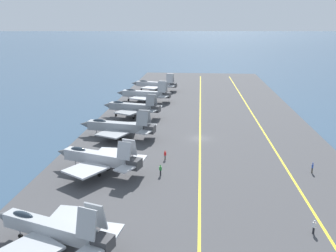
% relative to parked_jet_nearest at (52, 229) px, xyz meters
% --- Properties ---
extents(ground_plane, '(2000.00, 2000.00, 0.00)m').
position_rel_parked_jet_nearest_xyz_m(ground_plane, '(39.91, -15.81, -2.82)').
color(ground_plane, '#334C66').
extents(carrier_deck, '(202.47, 52.21, 0.40)m').
position_rel_parked_jet_nearest_xyz_m(carrier_deck, '(39.91, -15.81, -2.62)').
color(carrier_deck, '#424244').
rests_on(carrier_deck, ground).
extents(deck_stripe_foul_line, '(182.20, 2.99, 0.01)m').
position_rel_parked_jet_nearest_xyz_m(deck_stripe_foul_line, '(39.91, -30.17, -2.42)').
color(deck_stripe_foul_line, yellow).
rests_on(deck_stripe_foul_line, carrier_deck).
extents(deck_stripe_centerline, '(182.22, 0.36, 0.01)m').
position_rel_parked_jet_nearest_xyz_m(deck_stripe_centerline, '(39.91, -15.81, -2.42)').
color(deck_stripe_centerline, yellow).
rests_on(deck_stripe_centerline, carrier_deck).
extents(parked_jet_nearest, '(12.44, 15.73, 6.30)m').
position_rel_parked_jet_nearest_xyz_m(parked_jet_nearest, '(0.00, 0.00, 0.00)').
color(parked_jet_nearest, '#9EA3A8').
rests_on(parked_jet_nearest, carrier_deck).
extents(parked_jet_second, '(13.49, 15.83, 6.29)m').
position_rel_parked_jet_nearest_xyz_m(parked_jet_second, '(20.32, 0.65, 0.19)').
color(parked_jet_second, '#A8AAAF').
rests_on(parked_jet_second, carrier_deck).
extents(parked_jet_third, '(12.20, 17.15, 6.26)m').
position_rel_parked_jet_nearest_xyz_m(parked_jet_third, '(38.98, 1.72, -0.01)').
color(parked_jet_third, gray).
rests_on(parked_jet_third, carrier_deck).
extents(parked_jet_fourth, '(11.81, 15.78, 6.29)m').
position_rel_parked_jet_nearest_xyz_m(parked_jet_fourth, '(55.66, 1.77, 0.35)').
color(parked_jet_fourth, gray).
rests_on(parked_jet_fourth, carrier_deck).
extents(parked_jet_fifth, '(12.33, 17.54, 6.63)m').
position_rel_parked_jet_nearest_xyz_m(parked_jet_fifth, '(74.98, 1.62, 0.01)').
color(parked_jet_fifth, '#9EA3A8').
rests_on(parked_jet_fifth, carrier_deck).
extents(parked_jet_sixth, '(13.96, 17.12, 6.33)m').
position_rel_parked_jet_nearest_xyz_m(parked_jet_sixth, '(93.48, 0.60, -0.09)').
color(parked_jet_sixth, '#A8AAAF').
rests_on(parked_jet_sixth, carrier_deck).
extents(crew_white_vest, '(0.46, 0.40, 1.75)m').
position_rel_parked_jet_nearest_xyz_m(crew_white_vest, '(5.46, -29.08, -1.46)').
color(crew_white_vest, '#232328').
rests_on(crew_white_vest, carrier_deck).
extents(crew_blue_vest, '(0.44, 0.37, 1.85)m').
position_rel_parked_jet_nearest_xyz_m(crew_blue_vest, '(23.35, -34.11, -1.41)').
color(crew_blue_vest, '#4C473D').
rests_on(crew_blue_vest, carrier_deck).
extents(crew_red_vest, '(0.37, 0.45, 1.76)m').
position_rel_parked_jet_nearest_xyz_m(crew_red_vest, '(27.06, -9.58, -1.46)').
color(crew_red_vest, '#4C473D').
rests_on(crew_red_vest, carrier_deck).
extents(crew_green_vest, '(0.32, 0.42, 1.84)m').
position_rel_parked_jet_nearest_xyz_m(crew_green_vest, '(20.18, -9.50, -1.41)').
color(crew_green_vest, '#232328').
rests_on(crew_green_vest, carrier_deck).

